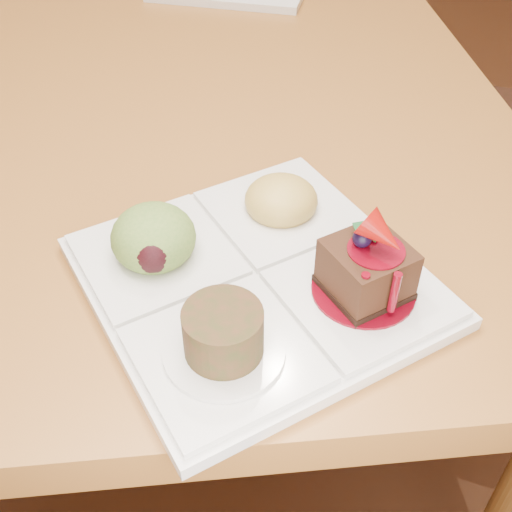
{
  "coord_description": "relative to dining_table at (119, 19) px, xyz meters",
  "views": [
    {
      "loc": [
        0.13,
        -1.13,
        1.13
      ],
      "look_at": [
        0.17,
        -0.75,
        0.79
      ],
      "focal_mm": 45.0,
      "sensor_mm": 36.0,
      "label": 1
    }
  ],
  "objects": [
    {
      "name": "dining_table",
      "position": [
        0.0,
        0.0,
        0.0
      ],
      "size": [
        1.0,
        1.8,
        0.75
      ],
      "color": "brown",
      "rests_on": "ground"
    },
    {
      "name": "sampler_plate",
      "position": [
        0.17,
        -0.75,
        0.09
      ],
      "size": [
        0.34,
        0.34,
        0.1
      ],
      "rotation": [
        0.0,
        0.0,
        0.42
      ],
      "color": "silver",
      "rests_on": "dining_table"
    },
    {
      "name": "ground",
      "position": [
        0.0,
        0.0,
        -0.68
      ],
      "size": [
        6.0,
        6.0,
        0.0
      ],
      "primitive_type": "plane",
      "color": "#532E17"
    }
  ]
}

